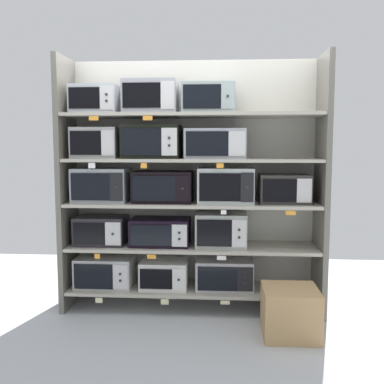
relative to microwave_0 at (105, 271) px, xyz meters
The scene contains 39 objects.
ground 1.37m from the microwave_0, 49.01° to the right, with size 6.41×6.00×0.02m, color #B2B7BC.
back_panel 1.26m from the microwave_0, 18.12° to the left, with size 2.61×0.04×2.45m, color beige.
upright_left 0.94m from the microwave_0, behind, with size 0.05×0.52×2.45m, color #68645B.
upright_right 2.27m from the microwave_0, ahead, with size 0.05×0.52×2.45m, color #68645B.
shelf_0 0.88m from the microwave_0, ahead, with size 2.41×0.52×0.03m, color #ADA899.
microwave_0 is the anchor object (origin of this frame).
microwave_1 0.59m from the microwave_0, ahead, with size 0.46×0.38×0.27m.
microwave_2 1.18m from the microwave_0, ahead, with size 0.55×0.35×0.29m.
price_tag_0 0.33m from the microwave_0, 89.67° to the right, with size 0.07×0.00×0.05m, color beige.
price_tag_1 0.71m from the microwave_0, 22.38° to the right, with size 0.07×0.00×0.05m, color beige.
price_tag_2 1.24m from the microwave_0, 12.23° to the right, with size 0.09×0.00×0.04m, color beige.
shelf_1 0.90m from the microwave_0, ahead, with size 2.41×0.52×0.03m, color #ADA899.
microwave_3 0.42m from the microwave_0, behind, with size 0.49×0.36×0.28m.
microwave_4 0.69m from the microwave_0, ahead, with size 0.57×0.38×0.26m.
microwave_5 1.23m from the microwave_0, ahead, with size 0.49×0.40×0.32m.
price_tag_3 0.34m from the microwave_0, 91.03° to the right, with size 0.05×0.00×0.05m, color orange.
price_tag_4 0.61m from the microwave_0, 27.00° to the right, with size 0.08×0.00×0.04m, color orange.
price_tag_5 1.20m from the microwave_0, 12.61° to the right, with size 0.08×0.00×0.04m, color white.
shelf_2 1.10m from the microwave_0, ahead, with size 2.41×0.52×0.03m, color #ADA899.
microwave_6 0.86m from the microwave_0, behind, with size 0.52×0.42×0.33m.
microwave_7 1.03m from the microwave_0, ahead, with size 0.57×0.38×0.30m.
microwave_8 1.47m from the microwave_0, ahead, with size 0.53×0.44×0.34m.
microwave_9 1.94m from the microwave_0, ahead, with size 0.47×0.34×0.27m.
price_tag_6 1.36m from the microwave_0, 12.44° to the right, with size 0.05×0.00×0.04m, color white.
price_tag_7 1.90m from the microwave_0, ahead, with size 0.09×0.00×0.04m, color orange.
shelf_3 1.41m from the microwave_0, ahead, with size 2.41×0.52×0.03m, color #ADA899.
microwave_10 1.27m from the microwave_0, behind, with size 0.44×0.38×0.29m.
microwave_11 1.37m from the microwave_0, ahead, with size 0.54×0.42×0.32m.
microwave_12 1.67m from the microwave_0, ahead, with size 0.57×0.39×0.28m.
price_tag_8 1.10m from the microwave_0, 98.16° to the right, with size 0.06×0.00×0.05m, color white.
price_tag_9 1.18m from the microwave_0, 30.21° to the right, with size 0.06×0.00×0.05m, color orange.
price_tag_10 1.58m from the microwave_0, 12.81° to the right, with size 0.06×0.00×0.04m, color orange.
shelf_4 1.76m from the microwave_0, ahead, with size 2.41×0.52×0.03m, color #ADA899.
microwave_13 1.68m from the microwave_0, behind, with size 0.44×0.39×0.27m.
microwave_14 1.77m from the microwave_0, ahead, with size 0.51×0.35×0.31m.
microwave_15 1.97m from the microwave_0, ahead, with size 0.49×0.41×0.28m.
price_tag_11 1.51m from the microwave_0, 91.97° to the right, with size 0.09×0.00×0.04m, color orange.
price_tag_12 1.59m from the microwave_0, 28.08° to the right, with size 0.09×0.00×0.04m, color orange.
shipping_carton 1.84m from the microwave_0, 18.26° to the right, with size 0.46×0.46×0.41m, color tan.
Camera 1 is at (0.28, -4.23, 1.60)m, focal length 41.33 mm.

